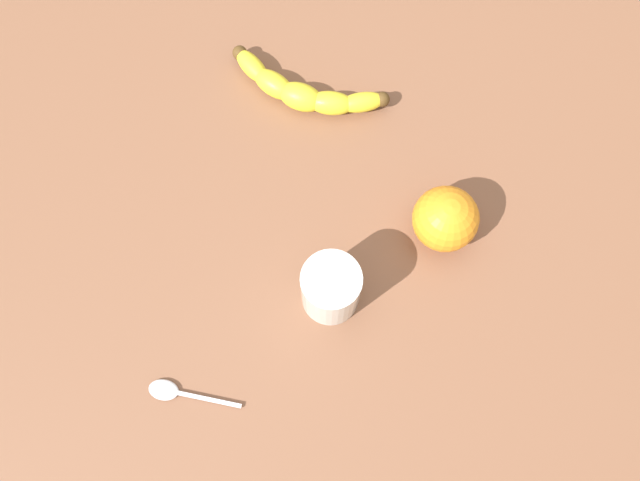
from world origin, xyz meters
The scene contains 5 objects.
wooden_tabletop centered at (0.00, 0.00, 1.50)cm, with size 120.00×120.00×3.00cm, color brown.
banana centered at (-11.31, -9.61, 4.84)cm, with size 13.98×19.50×3.69cm.
smoothie_glass centered at (2.19, 15.15, 7.16)cm, with size 7.03×7.03×8.73cm.
orange_fruit centered at (-14.35, 16.17, 7.08)cm, with size 8.17×8.17×8.17cm, color orange.
teaspoon centered at (24.22, 13.32, 3.40)cm, with size 8.67×9.20×0.80cm.
Camera 1 is at (14.24, 29.77, 81.80)cm, focal length 36.77 mm.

